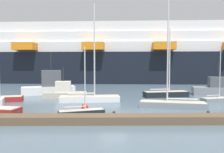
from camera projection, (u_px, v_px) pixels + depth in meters
ground_plane at (113, 113)px, 22.35m from camera, size 600.00×600.00×0.00m
dock_pier at (114, 119)px, 18.65m from camera, size 19.83×1.85×0.76m
sailboat_0 at (90, 97)px, 29.09m from camera, size 7.50×2.36×12.11m
sailboat_2 at (172, 102)px, 25.12m from camera, size 7.22×3.23×12.32m
sailboat_3 at (166, 93)px, 33.14m from camera, size 6.56×2.70×9.65m
sailboat_4 at (217, 99)px, 28.78m from camera, size 4.17×2.13×6.83m
sailboat_6 at (82, 111)px, 21.47m from camera, size 4.32×2.20×6.29m
fishing_boat_0 at (65, 92)px, 32.48m from camera, size 6.03×2.70×4.33m
fishing_boat_1 at (50, 86)px, 36.16m from camera, size 8.24×4.63×6.47m
fishing_boat_2 at (216, 89)px, 35.11m from camera, size 6.92×3.46×5.05m
channel_buoy_0 at (85, 107)px, 23.62m from camera, size 0.72×0.72×1.46m
cruise_ship at (68, 56)px, 62.95m from camera, size 135.87×28.07×21.46m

